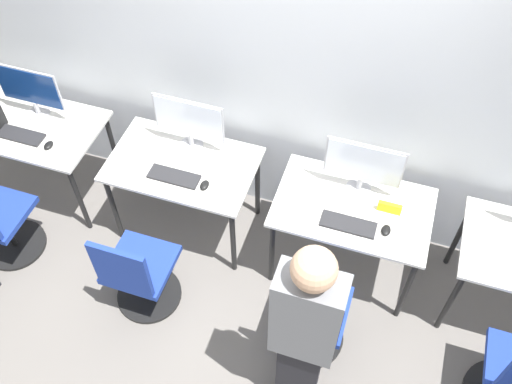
{
  "coord_description": "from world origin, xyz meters",
  "views": [
    {
      "loc": [
        0.74,
        -2.11,
        3.83
      ],
      "look_at": [
        0.0,
        0.13,
        0.9
      ],
      "focal_mm": 40.0,
      "sensor_mm": 36.0,
      "label": 1
    }
  ],
  "objects_px": {
    "keyboard_far_left": "(20,135)",
    "office_chair_left": "(139,276)",
    "keyboard_right": "(348,224)",
    "monitor_far_left": "(30,90)",
    "keyboard_left": "(174,177)",
    "mouse_left": "(205,185)",
    "office_chair_right": "(311,320)",
    "monitor_left": "(189,121)",
    "mouse_far_left": "(49,145)",
    "mouse_right": "(386,230)",
    "monitor_right": "(363,166)",
    "person_right": "(305,332)"
  },
  "relations": [
    {
      "from": "office_chair_right",
      "to": "person_right",
      "type": "distance_m",
      "value": 0.67
    },
    {
      "from": "mouse_far_left",
      "to": "person_right",
      "type": "relative_size",
      "value": 0.05
    },
    {
      "from": "keyboard_left",
      "to": "mouse_right",
      "type": "height_order",
      "value": "mouse_right"
    },
    {
      "from": "keyboard_far_left",
      "to": "keyboard_right",
      "type": "distance_m",
      "value": 2.53
    },
    {
      "from": "mouse_left",
      "to": "keyboard_far_left",
      "type": "bearing_deg",
      "value": 179.11
    },
    {
      "from": "keyboard_far_left",
      "to": "monitor_left",
      "type": "height_order",
      "value": "monitor_left"
    },
    {
      "from": "monitor_far_left",
      "to": "keyboard_left",
      "type": "distance_m",
      "value": 1.31
    },
    {
      "from": "monitor_left",
      "to": "mouse_right",
      "type": "bearing_deg",
      "value": -12.25
    },
    {
      "from": "monitor_right",
      "to": "mouse_left",
      "type": "bearing_deg",
      "value": -162.85
    },
    {
      "from": "office_chair_left",
      "to": "office_chair_right",
      "type": "relative_size",
      "value": 1.0
    },
    {
      "from": "keyboard_far_left",
      "to": "mouse_right",
      "type": "bearing_deg",
      "value": -0.19
    },
    {
      "from": "monitor_far_left",
      "to": "mouse_far_left",
      "type": "bearing_deg",
      "value": -47.71
    },
    {
      "from": "monitor_left",
      "to": "mouse_left",
      "type": "bearing_deg",
      "value": -55.27
    },
    {
      "from": "mouse_left",
      "to": "office_chair_right",
      "type": "distance_m",
      "value": 1.17
    },
    {
      "from": "keyboard_left",
      "to": "monitor_right",
      "type": "xyz_separation_m",
      "value": [
        1.26,
        0.31,
        0.23
      ]
    },
    {
      "from": "mouse_far_left",
      "to": "mouse_right",
      "type": "distance_m",
      "value": 2.51
    },
    {
      "from": "mouse_far_left",
      "to": "mouse_right",
      "type": "xyz_separation_m",
      "value": [
        2.51,
        0.02,
        0.0
      ]
    },
    {
      "from": "monitor_far_left",
      "to": "keyboard_right",
      "type": "distance_m",
      "value": 2.56
    },
    {
      "from": "keyboard_left",
      "to": "office_chair_right",
      "type": "distance_m",
      "value": 1.37
    },
    {
      "from": "monitor_left",
      "to": "office_chair_right",
      "type": "height_order",
      "value": "monitor_left"
    },
    {
      "from": "keyboard_left",
      "to": "mouse_right",
      "type": "relative_size",
      "value": 4.11
    },
    {
      "from": "office_chair_right",
      "to": "mouse_far_left",
      "type": "bearing_deg",
      "value": 165.77
    },
    {
      "from": "keyboard_left",
      "to": "monitor_right",
      "type": "height_order",
      "value": "monitor_right"
    },
    {
      "from": "monitor_left",
      "to": "keyboard_left",
      "type": "relative_size",
      "value": 1.43
    },
    {
      "from": "mouse_far_left",
      "to": "monitor_right",
      "type": "bearing_deg",
      "value": 8.09
    },
    {
      "from": "keyboard_far_left",
      "to": "office_chair_left",
      "type": "relative_size",
      "value": 0.41
    },
    {
      "from": "keyboard_left",
      "to": "keyboard_far_left",
      "type": "bearing_deg",
      "value": 179.36
    },
    {
      "from": "monitor_right",
      "to": "keyboard_right",
      "type": "relative_size",
      "value": 1.43
    },
    {
      "from": "office_chair_left",
      "to": "monitor_right",
      "type": "distance_m",
      "value": 1.72
    },
    {
      "from": "monitor_far_left",
      "to": "monitor_left",
      "type": "xyz_separation_m",
      "value": [
        1.26,
        0.06,
        0.0
      ]
    },
    {
      "from": "mouse_right",
      "to": "person_right",
      "type": "relative_size",
      "value": 0.05
    },
    {
      "from": "keyboard_far_left",
      "to": "keyboard_left",
      "type": "distance_m",
      "value": 1.26
    },
    {
      "from": "keyboard_right",
      "to": "office_chair_right",
      "type": "relative_size",
      "value": 0.41
    },
    {
      "from": "mouse_left",
      "to": "mouse_right",
      "type": "height_order",
      "value": "same"
    },
    {
      "from": "monitor_far_left",
      "to": "office_chair_right",
      "type": "relative_size",
      "value": 0.58
    },
    {
      "from": "monitor_far_left",
      "to": "keyboard_right",
      "type": "relative_size",
      "value": 1.43
    },
    {
      "from": "monitor_left",
      "to": "person_right",
      "type": "bearing_deg",
      "value": -46.61
    },
    {
      "from": "keyboard_far_left",
      "to": "mouse_right",
      "type": "relative_size",
      "value": 4.11
    },
    {
      "from": "keyboard_far_left",
      "to": "monitor_left",
      "type": "relative_size",
      "value": 0.7
    },
    {
      "from": "keyboard_left",
      "to": "mouse_left",
      "type": "bearing_deg",
      "value": -2.21
    },
    {
      "from": "keyboard_far_left",
      "to": "monitor_right",
      "type": "bearing_deg",
      "value": 6.62
    },
    {
      "from": "mouse_left",
      "to": "keyboard_right",
      "type": "height_order",
      "value": "mouse_left"
    },
    {
      "from": "mouse_far_left",
      "to": "keyboard_left",
      "type": "xyz_separation_m",
      "value": [
        1.0,
        0.01,
        -0.01
      ]
    },
    {
      "from": "keyboard_far_left",
      "to": "keyboard_left",
      "type": "height_order",
      "value": "same"
    },
    {
      "from": "monitor_far_left",
      "to": "mouse_right",
      "type": "distance_m",
      "value": 2.8
    },
    {
      "from": "office_chair_left",
      "to": "keyboard_right",
      "type": "bearing_deg",
      "value": 24.69
    },
    {
      "from": "keyboard_far_left",
      "to": "office_chair_left",
      "type": "xyz_separation_m",
      "value": [
        1.22,
        -0.64,
        -0.39
      ]
    },
    {
      "from": "mouse_far_left",
      "to": "keyboard_left",
      "type": "bearing_deg",
      "value": 0.84
    },
    {
      "from": "mouse_far_left",
      "to": "keyboard_far_left",
      "type": "bearing_deg",
      "value": 173.72
    },
    {
      "from": "monitor_left",
      "to": "keyboard_right",
      "type": "height_order",
      "value": "monitor_left"
    }
  ]
}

